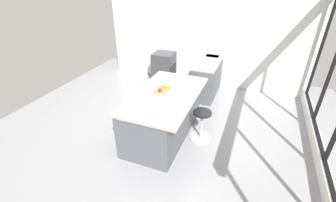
{
  "coord_description": "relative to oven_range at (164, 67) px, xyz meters",
  "views": [
    {
      "loc": [
        3.65,
        1.52,
        3.0
      ],
      "look_at": [
        -0.02,
        0.06,
        0.79
      ],
      "focal_mm": 25.05,
      "sensor_mm": 36.0,
      "label": 1
    }
  ],
  "objects": [
    {
      "name": "oven_range",
      "position": [
        0.0,
        0.0,
        0.0
      ],
      "size": [
        0.6,
        0.61,
        0.88
      ],
      "color": "#38383D",
      "rests_on": "ground_plane"
    },
    {
      "name": "cutting_board",
      "position": [
        2.35,
        0.95,
        0.5
      ],
      "size": [
        0.36,
        0.24,
        0.02
      ],
      "primitive_type": "cube",
      "color": "olive",
      "rests_on": "kitchen_island"
    },
    {
      "name": "apple_red",
      "position": [
        2.47,
        0.94,
        0.55
      ],
      "size": [
        0.07,
        0.07,
        0.07
      ],
      "primitive_type": "sphere",
      "color": "red",
      "rests_on": "cutting_board"
    },
    {
      "name": "stool_by_window",
      "position": [
        2.38,
        1.79,
        -0.14
      ],
      "size": [
        0.44,
        0.44,
        0.63
      ],
      "color": "#B7B7BC",
      "rests_on": "ground_plane"
    },
    {
      "name": "sink_cabinet",
      "position": [
        -0.0,
        1.4,
        0.02
      ],
      "size": [
        2.1,
        0.6,
        1.19
      ],
      "color": "#4C5156",
      "rests_on": "ground_plane"
    },
    {
      "name": "interior_partition_left",
      "position": [
        -0.35,
        1.06,
        0.96
      ],
      "size": [
        0.15,
        5.72,
        2.79
      ],
      "color": "silver",
      "rests_on": "ground_plane"
    },
    {
      "name": "apple_yellow",
      "position": [
        2.27,
        0.98,
        0.56
      ],
      "size": [
        0.09,
        0.09,
        0.09
      ],
      "primitive_type": "sphere",
      "color": "gold",
      "rests_on": "cutting_board"
    },
    {
      "name": "ground_plane",
      "position": [
        2.51,
        1.06,
        -0.44
      ],
      "size": [
        7.44,
        7.44,
        0.0
      ],
      "primitive_type": "plane",
      "color": "gray"
    },
    {
      "name": "kitchen_island",
      "position": [
        2.49,
        1.02,
        0.03
      ],
      "size": [
        2.09,
        1.17,
        0.93
      ],
      "color": "#4C5156",
      "rests_on": "ground_plane"
    }
  ]
}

